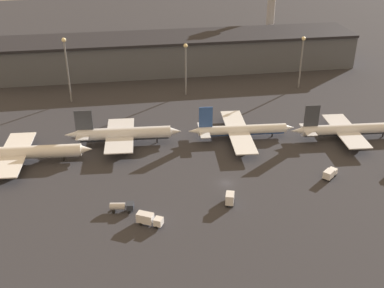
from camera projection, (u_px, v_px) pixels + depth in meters
ground at (226, 183)px, 148.47m from camera, size 600.00×600.00×0.00m
terminal_building at (179, 53)px, 238.49m from camera, size 174.61×27.37×17.18m
airplane_0 at (18, 153)px, 158.05m from camera, size 48.27×31.07×14.28m
airplane_1 at (123, 134)px, 169.55m from camera, size 41.35×27.57×13.54m
airplane_2 at (241, 130)px, 174.08m from camera, size 39.08×35.57×12.76m
airplane_3 at (349, 130)px, 173.80m from camera, size 43.85×28.38×13.57m
service_vehicle_0 at (330, 173)px, 150.31m from camera, size 5.91×5.60×3.02m
service_vehicle_1 at (230, 198)px, 137.78m from camera, size 3.58×5.08×3.70m
service_vehicle_3 at (149, 219)px, 129.19m from camera, size 7.43×5.42×3.41m
service_vehicle_4 at (122, 206)px, 134.82m from camera, size 6.90×3.27×2.71m
lamp_post_0 at (67, 62)px, 197.70m from camera, size 1.80×1.80×27.64m
lamp_post_1 at (186, 62)px, 205.84m from camera, size 1.80×1.80×22.98m
lamp_post_2 at (302, 56)px, 212.92m from camera, size 1.80×1.80×23.75m
control_tower at (272, 2)px, 267.02m from camera, size 9.00×9.00×43.32m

